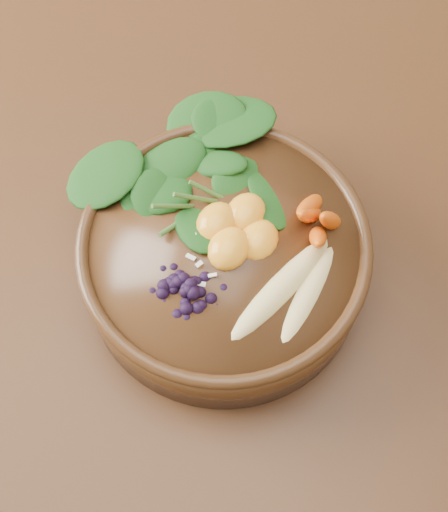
{
  "coord_description": "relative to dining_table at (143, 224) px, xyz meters",
  "views": [
    {
      "loc": [
        0.29,
        -0.34,
        1.46
      ],
      "look_at": [
        0.14,
        -0.05,
        0.8
      ],
      "focal_mm": 50.0,
      "sensor_mm": 36.0,
      "label": 1
    }
  ],
  "objects": [
    {
      "name": "blueberry_pile",
      "position": [
        0.13,
        -0.11,
        0.19
      ],
      "size": [
        0.16,
        0.13,
        0.04
      ],
      "primitive_type": null,
      "rotation": [
        0.0,
        0.0,
        -0.22
      ],
      "color": "black",
      "rests_on": "stoneware_bowl"
    },
    {
      "name": "banana_halves",
      "position": [
        0.23,
        -0.07,
        0.19
      ],
      "size": [
        0.07,
        0.16,
        0.03
      ],
      "rotation": [
        0.0,
        0.0,
        -0.22
      ],
      "color": "#E0CC84",
      "rests_on": "stoneware_bowl"
    },
    {
      "name": "ground",
      "position": [
        0.0,
        0.0,
        -0.66
      ],
      "size": [
        4.0,
        4.0,
        0.0
      ],
      "primitive_type": "plane",
      "color": "#381E0F",
      "rests_on": "ground"
    },
    {
      "name": "carrot_cluster",
      "position": [
        0.21,
        0.01,
        0.21
      ],
      "size": [
        0.07,
        0.07,
        0.08
      ],
      "primitive_type": null,
      "rotation": [
        0.0,
        0.0,
        -0.22
      ],
      "color": "orange",
      "rests_on": "stoneware_bowl"
    },
    {
      "name": "dining_table",
      "position": [
        0.0,
        0.0,
        0.0
      ],
      "size": [
        1.6,
        0.9,
        0.75
      ],
      "color": "#331C0C",
      "rests_on": "ground"
    },
    {
      "name": "stoneware_bowl",
      "position": [
        0.14,
        -0.05,
        0.13
      ],
      "size": [
        0.35,
        0.35,
        0.08
      ],
      "primitive_type": "cylinder",
      "rotation": [
        0.0,
        0.0,
        -0.22
      ],
      "color": "#462913",
      "rests_on": "dining_table"
    },
    {
      "name": "coconut_flakes",
      "position": [
        0.14,
        -0.07,
        0.18
      ],
      "size": [
        0.11,
        0.09,
        0.01
      ],
      "primitive_type": null,
      "rotation": [
        0.0,
        0.0,
        -0.22
      ],
      "color": "white",
      "rests_on": "stoneware_bowl"
    },
    {
      "name": "mandarin_cluster",
      "position": [
        0.15,
        -0.04,
        0.19
      ],
      "size": [
        0.1,
        0.11,
        0.03
      ],
      "primitive_type": null,
      "rotation": [
        0.0,
        0.0,
        -0.22
      ],
      "color": "orange",
      "rests_on": "stoneware_bowl"
    },
    {
      "name": "kale_heap",
      "position": [
        0.11,
        0.02,
        0.19
      ],
      "size": [
        0.23,
        0.21,
        0.04
      ],
      "primitive_type": null,
      "rotation": [
        0.0,
        0.0,
        -0.22
      ],
      "color": "#184D15",
      "rests_on": "stoneware_bowl"
    }
  ]
}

